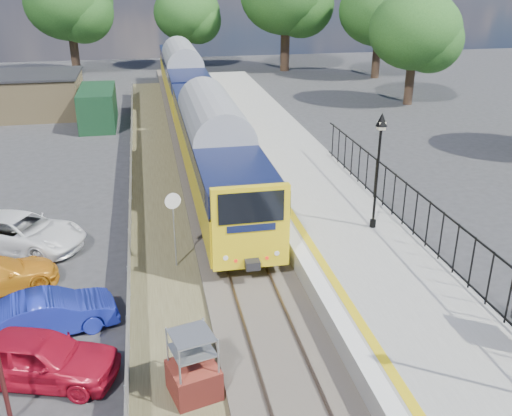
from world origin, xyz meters
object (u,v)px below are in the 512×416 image
object	(u,v)px
victorian_lamp_north	(380,144)
car_red	(38,357)
brick_plinth	(193,366)
car_white	(21,232)
train	(194,99)
car_blue	(50,314)
speed_sign	(174,217)

from	to	relation	value
victorian_lamp_north	car_red	size ratio (longest dim) A/B	1.07
brick_plinth	car_white	xyz separation A→B (m)	(-5.91, 9.84, -0.22)
victorian_lamp_north	train	bearing A→B (deg)	106.09
victorian_lamp_north	train	size ratio (longest dim) A/B	0.11
car_white	car_blue	bearing A→B (deg)	-136.33
brick_plinth	car_red	xyz separation A→B (m)	(-4.05, 1.42, -0.20)
brick_plinth	car_white	distance (m)	11.48
victorian_lamp_north	car_red	world-z (taller)	victorian_lamp_north
car_red	speed_sign	bearing A→B (deg)	-18.04
speed_sign	car_blue	size ratio (longest dim) A/B	0.75
train	brick_plinth	bearing A→B (deg)	-95.57
brick_plinth	speed_sign	distance (m)	7.18
car_white	victorian_lamp_north	bearing A→B (deg)	-73.86
victorian_lamp_north	car_blue	size ratio (longest dim) A/B	1.15
train	car_white	world-z (taller)	train
train	car_white	bearing A→B (deg)	-118.05
car_red	car_blue	distance (m)	2.26
brick_plinth	car_red	size ratio (longest dim) A/B	0.45
train	brick_plinth	xyz separation A→B (m)	(-2.50, -25.63, -1.41)
victorian_lamp_north	car_blue	bearing A→B (deg)	-163.18
car_blue	car_red	bearing A→B (deg)	166.72
car_red	victorian_lamp_north	bearing A→B (deg)	-46.31
car_red	car_blue	size ratio (longest dim) A/B	1.08
victorian_lamp_north	car_blue	world-z (taller)	victorian_lamp_north
car_red	car_white	xyz separation A→B (m)	(-1.87, 8.42, -0.02)
speed_sign	car_red	size ratio (longest dim) A/B	0.70
train	brick_plinth	world-z (taller)	train
victorian_lamp_north	car_white	xyz separation A→B (m)	(-13.71, 2.58, -3.59)
train	car_red	world-z (taller)	train
victorian_lamp_north	train	distance (m)	19.23
car_blue	car_white	distance (m)	6.44
car_blue	car_white	size ratio (longest dim) A/B	0.78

